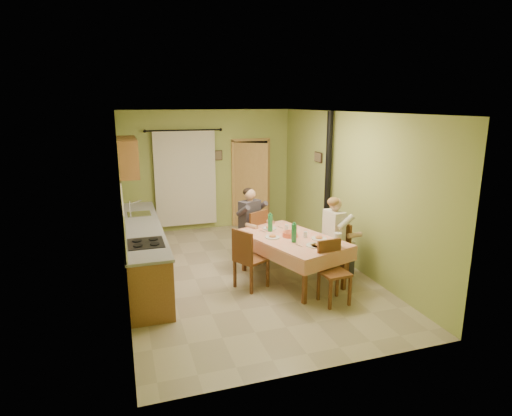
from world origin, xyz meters
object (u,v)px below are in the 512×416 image
object	(u,v)px
chair_near	(333,284)
man_far	(251,217)
chair_right	(335,260)
man_right	(336,228)
dining_table	(291,259)
chair_left	(251,270)
stove_flue	(327,202)
chair_far	(252,246)

from	to	relation	value
chair_near	man_far	xyz separation A→B (m)	(-0.66, 2.06, 0.59)
chair_near	chair_right	size ratio (longest dim) A/B	1.00
chair_near	man_right	size ratio (longest dim) A/B	0.69
dining_table	chair_right	distance (m)	0.79
chair_left	man_right	size ratio (longest dim) A/B	0.72
chair_right	stove_flue	distance (m)	1.49
stove_flue	chair_right	bearing A→B (deg)	-110.03
chair_far	stove_flue	xyz separation A→B (m)	(1.60, 0.08, 0.73)
man_far	man_right	bearing A→B (deg)	-73.10
chair_far	chair_right	distance (m)	1.63
chair_near	man_right	bearing A→B (deg)	-123.01
chair_far	chair_left	distance (m)	1.20
man_right	dining_table	bearing A→B (deg)	78.85
man_far	man_right	distance (m)	1.63
chair_left	stove_flue	xyz separation A→B (m)	(1.98, 1.22, 0.73)
chair_right	man_right	world-z (taller)	man_right
chair_right	man_right	bearing A→B (deg)	90.00
chair_left	chair_far	bearing A→B (deg)	133.77
stove_flue	chair_far	bearing A→B (deg)	-177.14
man_far	man_right	world-z (taller)	same
chair_right	stove_flue	bearing A→B (deg)	-24.58
dining_table	chair_near	bearing A→B (deg)	-92.44
chair_near	man_far	size ratio (longest dim) A/B	0.69
chair_near	chair_left	bearing A→B (deg)	-46.01
man_right	chair_right	bearing A→B (deg)	-90.00
man_far	chair_left	bearing A→B (deg)	-135.71
chair_near	man_far	bearing A→B (deg)	-76.70
chair_left	man_right	xyz separation A→B (m)	(1.52, -0.01, 0.59)
man_right	stove_flue	world-z (taller)	stove_flue
man_far	stove_flue	bearing A→B (deg)	-25.66
chair_right	man_far	xyz separation A→B (m)	(-1.17, 1.15, 0.59)
dining_table	chair_near	size ratio (longest dim) A/B	2.24
chair_far	chair_near	size ratio (longest dim) A/B	1.07
chair_left	dining_table	bearing A→B (deg)	68.23
dining_table	man_right	xyz separation A→B (m)	(0.76, -0.09, 0.50)
chair_near	chair_left	distance (m)	1.37
chair_right	man_far	world-z (taller)	man_far
chair_near	chair_left	xyz separation A→B (m)	(-1.03, 0.91, 0.00)
chair_far	chair_near	bearing A→B (deg)	-100.27
chair_near	man_far	world-z (taller)	man_far
dining_table	stove_flue	size ratio (longest dim) A/B	0.76
man_far	chair_far	bearing A→B (deg)	-90.00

